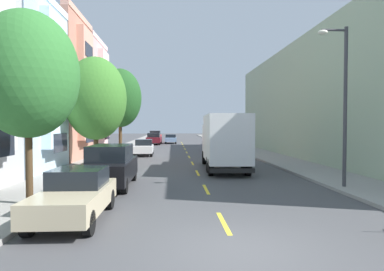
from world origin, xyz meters
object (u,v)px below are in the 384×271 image
(delivery_box_truck, at_px, (224,139))
(parked_suv_red, at_px, (155,136))
(parked_sedan_navy, at_px, (229,146))
(parked_hatchback_white, at_px, (144,147))
(street_tree_nearest, at_px, (28,75))
(street_lamp, at_px, (342,95))
(parked_suv_black, at_px, (111,165))
(parked_pickup_burgundy, at_px, (154,139))
(parked_sedan_silver, at_px, (214,140))
(parked_hatchback_champagne, at_px, (76,195))
(street_tree_second, at_px, (96,99))
(moving_sky_sedan, at_px, (171,139))
(street_tree_third, at_px, (120,98))
(parked_wagon_orange, at_px, (219,142))

(delivery_box_truck, height_order, parked_suv_red, delivery_box_truck)
(parked_sedan_navy, xyz_separation_m, parked_hatchback_white, (-8.53, -2.02, 0.01))
(street_tree_nearest, height_order, street_lamp, street_lamp)
(parked_suv_black, bearing_deg, parked_pickup_burgundy, 89.84)
(street_tree_nearest, relative_size, parked_sedan_silver, 1.46)
(delivery_box_truck, xyz_separation_m, parked_hatchback_white, (-6.00, 10.45, -1.20))
(parked_sedan_silver, bearing_deg, parked_sedan_navy, -90.42)
(parked_sedan_silver, bearing_deg, parked_hatchback_champagne, -103.49)
(street_tree_second, distance_m, parked_sedan_navy, 16.37)
(parked_hatchback_champagne, relative_size, parked_sedan_silver, 0.89)
(parked_suv_black, relative_size, moving_sky_sedan, 1.07)
(street_tree_nearest, height_order, moving_sky_sedan, street_tree_nearest)
(street_tree_third, bearing_deg, parked_sedan_navy, 10.33)
(street_tree_second, bearing_deg, delivery_box_truck, -4.89)
(parked_sedan_silver, relative_size, parked_sedan_navy, 1.00)
(parked_wagon_orange, distance_m, parked_sedan_navy, 7.93)
(parked_suv_red, bearing_deg, parked_sedan_silver, -49.50)
(street_tree_third, bearing_deg, street_tree_second, -90.00)
(street_tree_nearest, relative_size, parked_sedan_navy, 1.46)
(delivery_box_truck, height_order, parked_wagon_orange, delivery_box_truck)
(street_tree_second, relative_size, parked_wagon_orange, 1.49)
(street_tree_second, distance_m, parked_hatchback_white, 10.69)
(street_tree_third, bearing_deg, parked_hatchback_champagne, -84.56)
(parked_hatchback_champagne, distance_m, parked_hatchback_white, 21.14)
(parked_wagon_orange, bearing_deg, parked_hatchback_champagne, -105.70)
(delivery_box_truck, bearing_deg, street_lamp, -57.98)
(street_tree_second, xyz_separation_m, parked_wagon_orange, (10.76, 19.69, -3.75))
(street_tree_nearest, xyz_separation_m, parked_hatchback_champagne, (2.02, -1.58, -3.81))
(street_tree_second, height_order, parked_sedan_silver, street_tree_second)
(parked_sedan_silver, relative_size, parked_hatchback_white, 1.12)
(parked_pickup_burgundy, relative_size, parked_sedan_navy, 1.18)
(parked_suv_red, height_order, moving_sky_sedan, parked_suv_red)
(parked_pickup_burgundy, relative_size, parked_sedan_silver, 1.18)
(parked_suv_black, bearing_deg, parked_wagon_orange, 71.37)
(moving_sky_sedan, bearing_deg, parked_suv_red, 118.24)
(street_lamp, distance_m, moving_sky_sedan, 39.01)
(street_lamp, xyz_separation_m, parked_sedan_silver, (-1.53, 32.65, -3.43))
(street_tree_second, bearing_deg, parked_suv_red, 86.93)
(street_tree_nearest, relative_size, parked_hatchback_white, 1.63)
(street_tree_second, bearing_deg, street_tree_third, 90.00)
(parked_pickup_burgundy, bearing_deg, parked_sedan_navy, -61.87)
(street_tree_third, bearing_deg, parked_suv_black, -82.59)
(street_tree_nearest, xyz_separation_m, street_tree_second, (0.00, 9.81, -0.01))
(street_tree_nearest, distance_m, street_tree_second, 9.81)
(street_tree_third, height_order, moving_sky_sedan, street_tree_third)
(delivery_box_truck, bearing_deg, street_tree_nearest, -131.96)
(parked_wagon_orange, bearing_deg, parked_pickup_burgundy, 136.76)
(parked_sedan_navy, bearing_deg, parked_wagon_orange, 89.73)
(parked_wagon_orange, bearing_deg, street_tree_third, -137.44)
(street_tree_second, bearing_deg, parked_wagon_orange, 61.35)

